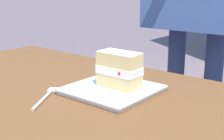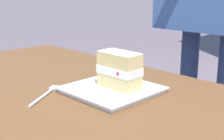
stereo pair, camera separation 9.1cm
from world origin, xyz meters
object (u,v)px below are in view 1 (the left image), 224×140
Objects in this scene: patio_table at (9,132)px; dessert_plate at (112,90)px; dessert_fork at (46,96)px; cake_slice at (119,70)px.

patio_table is 0.31m from dessert_plate.
dessert_plate is 1.53× the size of dessert_fork.
dessert_plate is at bearing -132.47° from cake_slice.
dessert_fork reaches higher than patio_table.
dessert_fork is (-0.11, -0.15, -0.00)m from dessert_plate.
patio_table is at bearing -127.41° from cake_slice.
cake_slice is at bearing 47.53° from dessert_plate.
patio_table is 5.08× the size of dessert_plate.
cake_slice is at bearing 51.99° from dessert_fork.
dessert_fork is at bearing -127.51° from dessert_plate.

